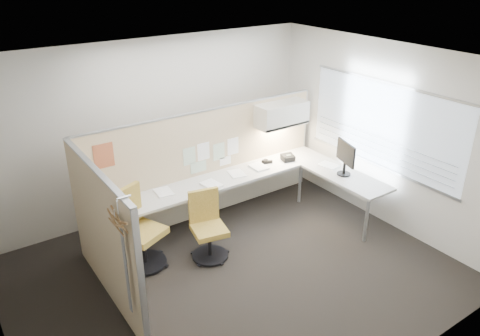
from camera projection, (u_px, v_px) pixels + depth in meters
floor at (233, 274)px, 6.27m from camera, size 5.50×4.50×0.01m
ceiling at (232, 64)px, 5.10m from camera, size 5.50×4.50×0.01m
wall_back at (154, 128)px, 7.37m from camera, size 5.50×0.02×2.80m
wall_front at (378, 275)px, 4.00m from camera, size 5.50×0.02×2.80m
wall_right at (383, 135)px, 7.11m from camera, size 0.02×4.50×2.80m
window_pane at (383, 126)px, 7.03m from camera, size 0.01×2.80×1.30m
partition_back at (206, 164)px, 7.39m from camera, size 4.10×0.06×1.75m
partition_left at (104, 236)px, 5.51m from camera, size 0.06×2.20×1.75m
desk at (242, 185)px, 7.34m from camera, size 4.00×2.07×0.73m
overhead_bin at (282, 114)px, 7.66m from camera, size 0.90×0.36×0.38m
task_light_strip at (281, 126)px, 7.75m from camera, size 0.60×0.06×0.02m
pinned_papers at (211, 155)px, 7.34m from camera, size 1.01×0.00×0.47m
poster at (104, 156)px, 6.31m from camera, size 0.28×0.00×0.35m
chair_left at (138, 231)px, 6.27m from camera, size 0.68×0.69×1.10m
chair_right at (208, 228)px, 6.48m from camera, size 0.53×0.55×0.96m
monitor at (345, 156)px, 7.24m from camera, size 0.21×0.50×0.54m
phone at (287, 158)px, 7.86m from camera, size 0.25×0.23×0.12m
stapler at (268, 162)px, 7.77m from camera, size 0.15×0.08×0.05m
tape_dispenser at (265, 161)px, 7.77m from camera, size 0.11×0.08×0.06m
coat_hook at (120, 231)px, 4.59m from camera, size 0.18×0.44×1.32m
paper_stack_0 at (120, 208)px, 6.39m from camera, size 0.26×0.32×0.03m
paper_stack_1 at (164, 192)px, 6.81m from camera, size 0.26×0.32×0.02m
paper_stack_2 at (211, 185)px, 7.01m from camera, size 0.27×0.33×0.04m
paper_stack_3 at (237, 174)px, 7.40m from camera, size 0.29×0.34×0.01m
paper_stack_4 at (259, 167)px, 7.61m from camera, size 0.24×0.31×0.03m
paper_stack_5 at (329, 165)px, 7.68m from camera, size 0.28×0.34×0.02m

